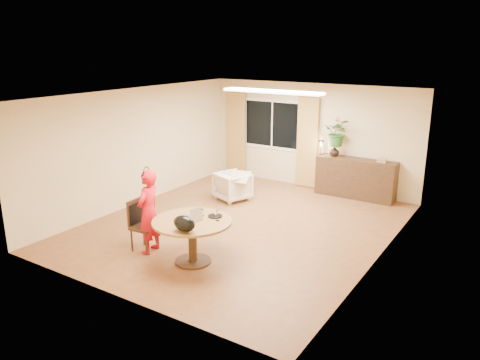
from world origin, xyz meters
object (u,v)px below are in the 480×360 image
at_px(dining_table, 192,229).
at_px(armchair, 233,186).
at_px(dining_chair, 144,226).
at_px(child, 149,212).
at_px(sideboard, 355,178).

relative_size(dining_table, armchair, 1.82).
xyz_separation_m(dining_chair, child, (0.13, -0.00, 0.28)).
relative_size(dining_table, dining_chair, 1.44).
xyz_separation_m(armchair, sideboard, (2.33, 1.71, 0.14)).
relative_size(dining_chair, armchair, 1.27).
xyz_separation_m(dining_chair, armchair, (-0.23, 3.16, -0.13)).
distance_m(dining_table, dining_chair, 1.02).
height_order(dining_table, child, child).
bearing_deg(armchair, dining_chair, 115.49).
xyz_separation_m(dining_chair, sideboard, (2.10, 4.87, 0.01)).
relative_size(child, sideboard, 0.79).
xyz_separation_m(child, sideboard, (1.98, 4.87, -0.27)).
height_order(dining_chair, sideboard, sideboard).
bearing_deg(dining_table, sideboard, 77.20).
relative_size(dining_chair, sideboard, 0.49).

